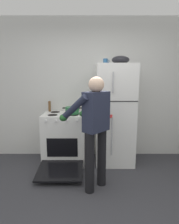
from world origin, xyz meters
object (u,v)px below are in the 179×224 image
at_px(pepper_mill, 50,106).
at_px(mixing_bowl, 121,60).
at_px(refrigerator, 115,115).
at_px(stove_range, 65,138).
at_px(coffee_mug, 106,61).
at_px(person_cook, 94,123).
at_px(red_pot, 73,110).

xyz_separation_m(pepper_mill, mixing_bowl, (1.31, -0.20, 0.85)).
height_order(refrigerator, stove_range, refrigerator).
bearing_deg(coffee_mug, pepper_mill, 171.92).
distance_m(stove_range, mixing_bowl, 1.75).
xyz_separation_m(refrigerator, coffee_mug, (-0.18, 0.05, 0.95)).
bearing_deg(mixing_bowl, person_cook, -118.50).
xyz_separation_m(coffee_mug, mixing_bowl, (0.26, -0.05, 0.02)).
bearing_deg(red_pot, coffee_mug, 9.52).
height_order(stove_range, mixing_bowl, mixing_bowl).
xyz_separation_m(coffee_mug, pepper_mill, (-1.06, 0.15, -0.83)).
height_order(coffee_mug, pepper_mill, coffee_mug).
bearing_deg(refrigerator, stove_range, -178.91).
bearing_deg(pepper_mill, coffee_mug, -8.08).
relative_size(refrigerator, coffee_mug, 16.17).
relative_size(refrigerator, red_pot, 5.17).
bearing_deg(person_cook, red_pot, 113.83).
xyz_separation_m(stove_range, coffee_mug, (0.76, 0.07, 1.41)).
xyz_separation_m(person_cook, coffee_mug, (0.23, 0.94, 0.90)).
xyz_separation_m(stove_range, person_cook, (0.53, -0.87, 0.51)).
height_order(stove_range, pepper_mill, pepper_mill).
bearing_deg(stove_range, refrigerator, 1.09).
xyz_separation_m(refrigerator, red_pot, (-0.77, -0.05, 0.09)).
xyz_separation_m(stove_range, pepper_mill, (-0.30, 0.22, 0.58)).
bearing_deg(stove_range, red_pot, -11.30).
xyz_separation_m(refrigerator, stove_range, (-0.93, -0.02, -0.45)).
height_order(person_cook, red_pot, person_cook).
distance_m(coffee_mug, mixing_bowl, 0.26).
relative_size(stove_range, coffee_mug, 10.98).
xyz_separation_m(person_cook, pepper_mill, (-0.83, 1.09, 0.07)).
bearing_deg(pepper_mill, refrigerator, -9.22).
bearing_deg(mixing_bowl, coffee_mug, 169.01).
distance_m(refrigerator, pepper_mill, 1.26).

